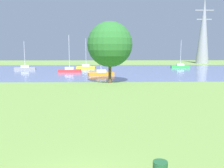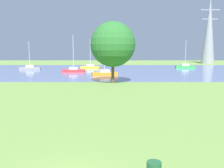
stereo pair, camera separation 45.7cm
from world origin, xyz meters
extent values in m
plane|color=olive|center=(0.00, 22.00, 0.00)|extent=(160.00, 160.00, 0.00)
cube|color=slate|center=(0.00, 50.00, 0.01)|extent=(140.00, 40.00, 0.02)
cube|color=orange|center=(0.32, 39.09, 0.32)|extent=(5.02, 2.58, 0.60)
cube|color=white|center=(0.32, 39.09, 0.87)|extent=(2.01, 1.49, 0.50)
cylinder|color=silver|center=(0.32, 39.09, 3.15)|extent=(0.10, 0.10, 5.06)
cube|color=gray|center=(-17.99, 52.30, 0.32)|extent=(4.99, 2.30, 0.60)
cube|color=white|center=(-17.99, 52.30, 0.87)|extent=(1.96, 1.39, 0.50)
cylinder|color=silver|center=(-17.99, 52.30, 3.70)|extent=(0.10, 0.10, 6.15)
cube|color=yellow|center=(-3.75, 55.50, 0.32)|extent=(4.99, 2.30, 0.60)
cube|color=white|center=(-3.75, 55.50, 0.87)|extent=(1.96, 1.39, 0.50)
cylinder|color=silver|center=(-3.75, 55.50, 4.09)|extent=(0.10, 0.10, 6.93)
cube|color=red|center=(-6.54, 45.93, 0.32)|extent=(4.82, 1.57, 0.60)
cube|color=white|center=(-6.54, 45.93, 0.87)|extent=(1.82, 1.13, 0.50)
cylinder|color=silver|center=(-6.54, 45.93, 4.23)|extent=(0.10, 0.10, 7.22)
cube|color=green|center=(20.77, 57.55, 0.32)|extent=(4.88, 1.78, 0.60)
cube|color=white|center=(20.77, 57.55, 0.87)|extent=(1.86, 1.20, 0.50)
cylinder|color=silver|center=(20.77, 57.55, 3.93)|extent=(0.10, 0.10, 6.62)
cylinder|color=brown|center=(1.83, 29.13, 1.68)|extent=(0.44, 0.44, 3.35)
sphere|color=#2A6A2C|center=(1.83, 29.13, 5.66)|extent=(6.59, 6.59, 6.59)
cone|color=gray|center=(34.50, 78.38, 11.18)|extent=(4.40, 4.40, 22.37)
cube|color=gray|center=(34.50, 78.38, 17.89)|extent=(6.40, 0.30, 0.30)
cube|color=gray|center=(34.50, 78.38, 14.89)|extent=(5.20, 0.30, 0.30)
camera|label=1|loc=(1.25, -7.55, 5.01)|focal=40.09mm
camera|label=2|loc=(1.71, -7.55, 5.01)|focal=40.09mm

